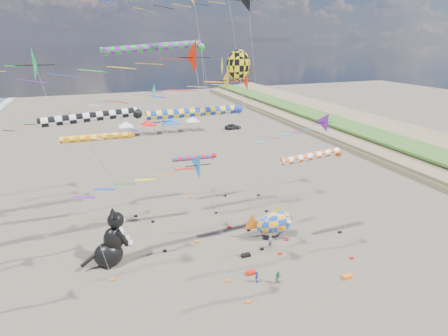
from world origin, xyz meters
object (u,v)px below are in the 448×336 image
cat_inflatable (110,238)px  child_blue (257,277)px  child_green (278,278)px  person_adult (270,241)px  parked_car (233,126)px  fish_inflatable (274,223)px

cat_inflatable → child_blue: (11.61, -7.27, -2.20)m
cat_inflatable → child_green: cat_inflatable is taller
cat_inflatable → person_adult: size_ratio=3.62×
child_blue → parked_car: parked_car is taller
fish_inflatable → cat_inflatable: bearing=175.7°
fish_inflatable → child_green: size_ratio=4.57×
cat_inflatable → child_blue: 13.87m
child_blue → parked_car: 55.62m
cat_inflatable → fish_inflatable: size_ratio=0.98×
person_adult → parked_car: bearing=72.1°
cat_inflatable → child_blue: size_ratio=4.95×
cat_inflatable → person_adult: bearing=-20.9°
cat_inflatable → fish_inflatable: bearing=-14.5°
parked_car → child_green: bearing=166.4°
cat_inflatable → person_adult: (15.21, -2.87, -1.99)m
child_green → parked_car: size_ratio=0.32×
person_adult → child_blue: 5.69m
fish_inflatable → person_adult: (-1.23, -1.65, -0.98)m
person_adult → child_blue: (-3.60, -4.40, -0.20)m
child_blue → parked_car: (18.53, 52.44, 0.10)m
person_adult → cat_inflatable: bearing=168.7°
parked_car → cat_inflatable: bearing=150.3°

